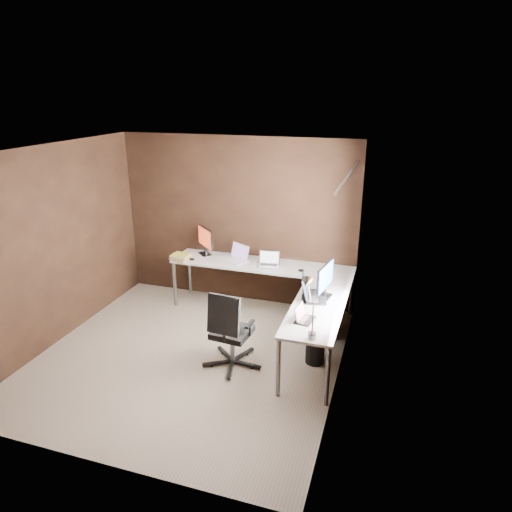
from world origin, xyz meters
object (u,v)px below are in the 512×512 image
Objects in this scene: office_chair at (231,344)px; laptop_white at (237,257)px; monitor_left at (205,239)px; wastebasket at (315,352)px; laptop_silver at (269,263)px; book_stack at (181,257)px; laptop_black_big at (311,293)px; laptop_black_small at (303,317)px; monitor_right at (325,278)px; desk_lamp at (308,299)px; drawer_pedestal at (321,310)px.

laptop_white is at bearing 112.42° from office_chair.
monitor_left is 1.60× the size of wastebasket.
laptop_white is 1.32× the size of laptop_silver.
book_stack is at bearing 139.31° from office_chair.
laptop_black_small is at bearing 173.69° from laptop_black_big.
monitor_right is 1.58× the size of laptop_silver.
laptop_white is 0.91× the size of laptop_black_big.
desk_lamp is at bearing -35.69° from book_stack.
laptop_black_small is (0.03, -0.60, -0.02)m from laptop_black_big.
drawer_pedestal is 0.95× the size of desk_lamp.
monitor_right reaches higher than laptop_white.
desk_lamp is at bearing 179.07° from laptop_black_big.
laptop_black_small is at bearing -20.78° from laptop_white.
office_chair is (-0.03, -1.49, -0.49)m from laptop_silver.
wastebasket is (-0.03, -0.32, -0.84)m from monitor_right.
laptop_black_big is at bearing 124.01° from monitor_right.
desk_lamp reaches higher than laptop_white.
desk_lamp reaches higher than book_stack.
drawer_pedestal is at bearing 21.27° from monitor_right.
book_stack is 2.76m from desk_lamp.
drawer_pedestal is 1.46m from office_chair.
book_stack is (-2.09, 0.71, -0.02)m from laptop_black_big.
drawer_pedestal is 0.82m from wastebasket.
laptop_white is 1.62× the size of wastebasket.
monitor_left reaches higher than laptop_silver.
laptop_silver is (-0.93, 0.79, -0.20)m from monitor_right.
monitor_left is 0.67× the size of desk_lamp.
drawer_pedestal is at bearing 90.03° from desk_lamp.
monitor_right is at bearing -1.51° from laptop_black_small.
laptop_black_small is 0.73m from wastebasket.
monitor_right is 0.90m from wastebasket.
laptop_silver is at bearing 33.93° from monitor_left.
wastebasket is (0.91, -1.12, -0.64)m from laptop_silver.
laptop_silver is at bearing 59.48° from monitor_right.
desk_lamp is at bearing -171.36° from monitor_right.
laptop_white is at bearing 125.03° from desk_lamp.
laptop_black_big is (1.83, -1.03, -0.18)m from monitor_left.
wastebasket is (0.13, -0.25, -0.66)m from laptop_black_big.
drawer_pedestal is at bearing 12.74° from laptop_white.
monitor_left is at bearing 165.55° from drawer_pedestal.
office_chair is at bearing 118.13° from laptop_black_big.
wastebasket is at bearing -6.72° from laptop_black_small.
laptop_silver is at bearing 159.28° from drawer_pedestal.
book_stack is 0.33× the size of office_chair.
drawer_pedestal is 1.40× the size of laptop_white.
laptop_silver is 1.16m from laptop_black_big.
laptop_black_big is (0.78, -0.86, 0.01)m from laptop_silver.
wastebasket is at bearing -23.48° from book_stack.
desk_lamp is 2.39× the size of wastebasket.
office_chair reaches higher than laptop_black_small.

